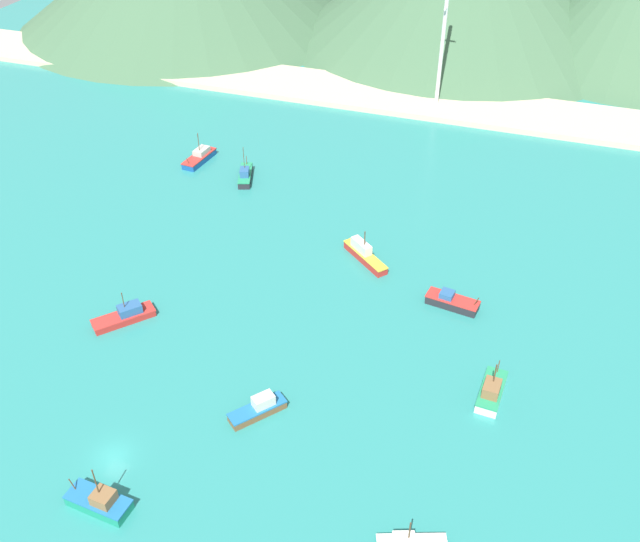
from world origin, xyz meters
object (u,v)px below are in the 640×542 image
radio_tower (444,27)px  fishing_boat_5 (200,157)px  fishing_boat_2 (125,316)px  fishing_boat_3 (364,254)px  fishing_boat_6 (491,391)px  fishing_boat_0 (452,301)px  fishing_boat_4 (259,408)px  fishing_boat_7 (245,175)px  fishing_boat_8 (100,501)px

radio_tower → fishing_boat_5: bearing=-133.3°
fishing_boat_2 → fishing_boat_3: 37.58m
fishing_boat_6 → fishing_boat_0: bearing=116.1°
fishing_boat_3 → fishing_boat_4: 35.23m
fishing_boat_5 → fishing_boat_7: 12.12m
fishing_boat_7 → radio_tower: bearing=58.8°
fishing_boat_4 → fishing_boat_5: bearing=123.1°
fishing_boat_6 → radio_tower: 90.60m
fishing_boat_0 → radio_tower: 73.38m
fishing_boat_2 → fishing_boat_6: bearing=2.4°
fishing_boat_7 → radio_tower: size_ratio=0.24×
fishing_boat_5 → fishing_boat_6: (63.06, -44.51, 0.18)m
fishing_boat_2 → fishing_boat_4: (24.74, -9.85, 0.07)m
fishing_boat_5 → fishing_boat_8: bearing=-70.7°
fishing_boat_3 → fishing_boat_7: bearing=148.2°
fishing_boat_2 → fishing_boat_7: 42.83m
fishing_boat_8 → fishing_boat_0: bearing=57.5°
fishing_boat_0 → radio_tower: radio_tower is taller
fishing_boat_3 → fishing_boat_4: (-3.10, -35.09, -0.17)m
fishing_boat_5 → fishing_boat_7: fishing_boat_7 is taller
fishing_boat_6 → fishing_boat_5: bearing=144.8°
fishing_boat_4 → fishing_boat_8: 20.65m
fishing_boat_3 → fishing_boat_6: (23.17, -23.10, -0.00)m
fishing_boat_4 → radio_tower: (1.91, 97.57, 17.20)m
fishing_boat_0 → fishing_boat_8: fishing_boat_8 is taller
fishing_boat_5 → radio_tower: size_ratio=0.25×
fishing_boat_2 → fishing_boat_8: (13.96, -27.47, 0.12)m
fishing_boat_0 → fishing_boat_8: (-29.13, -45.79, 0.13)m
fishing_boat_6 → fishing_boat_8: fishing_boat_8 is taller
radio_tower → fishing_boat_4: bearing=-91.1°
fishing_boat_0 → fishing_boat_2: 46.82m
fishing_boat_4 → fishing_boat_5: (-36.79, 56.50, -0.02)m
fishing_boat_2 → fishing_boat_6: size_ratio=1.12×
fishing_boat_2 → radio_tower: 93.29m
fishing_boat_5 → fishing_boat_8: fishing_boat_8 is taller
fishing_boat_4 → fishing_boat_3: bearing=85.0°
fishing_boat_0 → fishing_boat_4: (-18.35, -28.17, 0.08)m
fishing_boat_3 → fishing_boat_6: size_ratio=1.17×
fishing_boat_2 → fishing_boat_6: (51.01, 2.14, 0.23)m
fishing_boat_6 → fishing_boat_7: 65.68m
fishing_boat_8 → radio_tower: (12.69, 115.19, 17.15)m
fishing_boat_0 → fishing_boat_3: fishing_boat_3 is taller
fishing_boat_8 → fishing_boat_4: bearing=58.6°
fishing_boat_4 → fishing_boat_6: bearing=24.5°
fishing_boat_2 → fishing_boat_8: bearing=-63.1°
fishing_boat_4 → radio_tower: bearing=88.9°
fishing_boat_4 → fishing_boat_8: fishing_boat_8 is taller
fishing_boat_3 → fishing_boat_8: 54.51m
fishing_boat_0 → fishing_boat_7: fishing_boat_7 is taller
fishing_boat_8 → fishing_boat_3: bearing=75.3°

